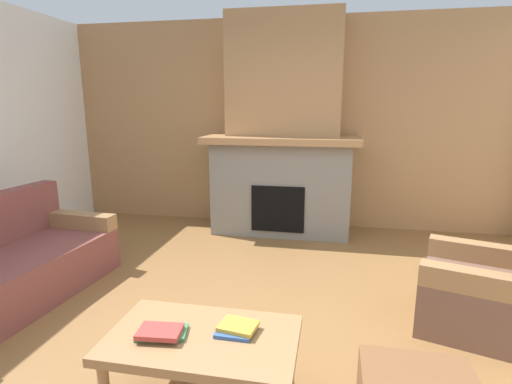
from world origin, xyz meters
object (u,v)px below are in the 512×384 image
at_px(couch, 4,269).
at_px(coffee_table, 203,344).
at_px(armchair, 486,291).
at_px(fireplace, 283,141).

bearing_deg(couch, coffee_table, -22.35).
distance_m(couch, coffee_table, 2.16).
distance_m(couch, armchair, 3.78).
height_order(couch, coffee_table, couch).
bearing_deg(couch, fireplace, 49.72).
distance_m(fireplace, couch, 3.23).
xyz_separation_m(fireplace, armchair, (1.76, -2.06, -0.87)).
bearing_deg(armchair, couch, -175.31).
xyz_separation_m(fireplace, couch, (-2.01, -2.37, -0.88)).
bearing_deg(fireplace, coffee_table, -90.12).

